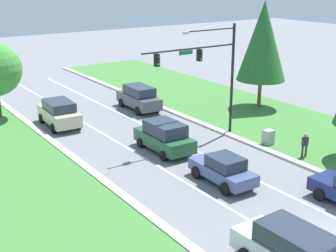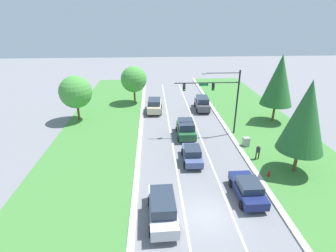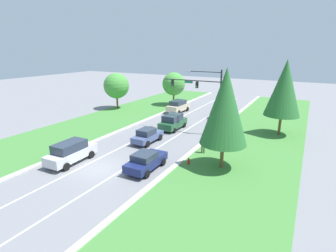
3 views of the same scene
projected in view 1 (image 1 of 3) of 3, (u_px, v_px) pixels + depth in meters
name	position (u px, v px, depth m)	size (l,w,h in m)	color
traffic_signal_mast	(209.00, 65.00, 32.27)	(7.73, 0.41, 8.05)	black
forest_suv	(164.00, 136.00, 31.14)	(2.28, 4.70, 2.02)	#235633
champagne_suv	(59.00, 113.00, 36.25)	(2.42, 4.94, 2.04)	beige
slate_blue_sedan	(223.00, 169.00, 26.34)	(2.04, 4.31, 1.67)	#475684
silver_suv	(294.00, 252.00, 18.14)	(2.22, 5.13, 2.05)	silver
graphite_suv	(139.00, 97.00, 40.70)	(2.28, 5.13, 2.12)	#4C4C51
utility_cabinet	(268.00, 138.00, 32.31)	(0.70, 0.60, 1.09)	#9E9E99
pedestrian	(305.00, 144.00, 29.94)	(0.42, 0.31, 1.69)	#42382D
conifer_near_right_tree	(263.00, 41.00, 39.74)	(4.22, 4.22, 9.28)	brown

